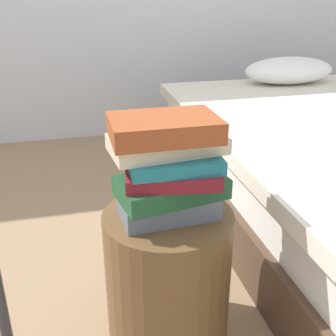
{
  "coord_description": "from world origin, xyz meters",
  "views": [
    {
      "loc": [
        -0.24,
        -0.98,
        1.01
      ],
      "look_at": [
        0.0,
        0.0,
        0.57
      ],
      "focal_mm": 44.6,
      "sensor_mm": 36.0,
      "label": 1
    }
  ],
  "objects_px": {
    "book_forest": "(171,187)",
    "book_teal": "(172,159)",
    "book_maroon": "(171,172)",
    "book_rust": "(165,128)",
    "side_table": "(168,277)",
    "book_cream": "(167,144)",
    "book_slate": "(168,205)"
  },
  "relations": [
    {
      "from": "book_cream",
      "to": "book_rust",
      "type": "xyz_separation_m",
      "value": [
        -0.01,
        -0.01,
        0.05
      ]
    },
    {
      "from": "side_table",
      "to": "book_maroon",
      "type": "bearing_deg",
      "value": -48.25
    },
    {
      "from": "side_table",
      "to": "book_teal",
      "type": "distance_m",
      "value": 0.38
    },
    {
      "from": "book_rust",
      "to": "book_teal",
      "type": "bearing_deg",
      "value": -0.5
    },
    {
      "from": "book_slate",
      "to": "book_rust",
      "type": "relative_size",
      "value": 0.95
    },
    {
      "from": "book_forest",
      "to": "book_slate",
      "type": "bearing_deg",
      "value": 145.57
    },
    {
      "from": "book_slate",
      "to": "book_teal",
      "type": "distance_m",
      "value": 0.14
    },
    {
      "from": "side_table",
      "to": "book_cream",
      "type": "relative_size",
      "value": 1.46
    },
    {
      "from": "book_maroon",
      "to": "book_cream",
      "type": "relative_size",
      "value": 0.82
    },
    {
      "from": "book_rust",
      "to": "book_cream",
      "type": "bearing_deg",
      "value": 56.45
    },
    {
      "from": "book_slate",
      "to": "book_rust",
      "type": "xyz_separation_m",
      "value": [
        -0.01,
        -0.0,
        0.22
      ]
    },
    {
      "from": "book_maroon",
      "to": "book_rust",
      "type": "height_order",
      "value": "book_rust"
    },
    {
      "from": "book_slate",
      "to": "book_maroon",
      "type": "height_order",
      "value": "book_maroon"
    },
    {
      "from": "side_table",
      "to": "book_maroon",
      "type": "relative_size",
      "value": 1.78
    },
    {
      "from": "side_table",
      "to": "book_cream",
      "type": "xyz_separation_m",
      "value": [
        -0.0,
        0.01,
        0.42
      ]
    },
    {
      "from": "book_forest",
      "to": "book_rust",
      "type": "relative_size",
      "value": 1.03
    },
    {
      "from": "side_table",
      "to": "book_teal",
      "type": "bearing_deg",
      "value": -22.3
    },
    {
      "from": "book_slate",
      "to": "book_forest",
      "type": "distance_m",
      "value": 0.06
    },
    {
      "from": "side_table",
      "to": "book_cream",
      "type": "height_order",
      "value": "book_cream"
    },
    {
      "from": "book_slate",
      "to": "book_maroon",
      "type": "bearing_deg",
      "value": -29.18
    },
    {
      "from": "book_teal",
      "to": "book_forest",
      "type": "bearing_deg",
      "value": -136.47
    },
    {
      "from": "book_cream",
      "to": "book_rust",
      "type": "height_order",
      "value": "book_rust"
    },
    {
      "from": "side_table",
      "to": "book_rust",
      "type": "relative_size",
      "value": 1.57
    },
    {
      "from": "book_forest",
      "to": "book_maroon",
      "type": "xyz_separation_m",
      "value": [
        0.0,
        -0.0,
        0.04
      ]
    },
    {
      "from": "book_forest",
      "to": "book_teal",
      "type": "bearing_deg",
      "value": 31.39
    },
    {
      "from": "book_teal",
      "to": "side_table",
      "type": "bearing_deg",
      "value": 159.69
    },
    {
      "from": "side_table",
      "to": "book_forest",
      "type": "bearing_deg",
      "value": -48.82
    },
    {
      "from": "book_forest",
      "to": "book_cream",
      "type": "distance_m",
      "value": 0.12
    },
    {
      "from": "book_forest",
      "to": "book_cream",
      "type": "relative_size",
      "value": 0.96
    },
    {
      "from": "book_maroon",
      "to": "book_teal",
      "type": "bearing_deg",
      "value": 59.55
    },
    {
      "from": "book_slate",
      "to": "book_rust",
      "type": "distance_m",
      "value": 0.22
    },
    {
      "from": "book_maroon",
      "to": "book_rust",
      "type": "bearing_deg",
      "value": 175.49
    }
  ]
}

